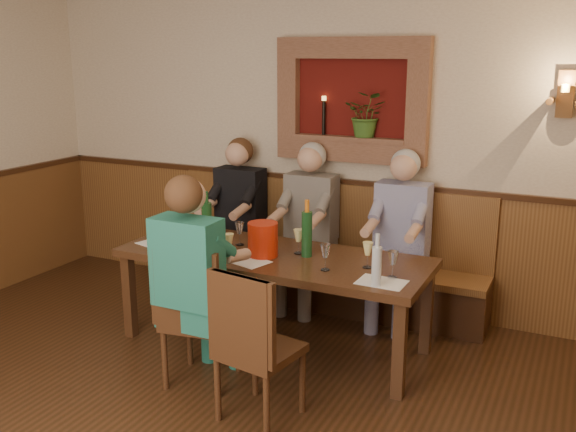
# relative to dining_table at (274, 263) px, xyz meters

# --- Properties ---
(room_shell) EXTENTS (6.04, 6.04, 2.82)m
(room_shell) POSITION_rel_dining_table_xyz_m (0.00, -1.85, 1.21)
(room_shell) COLOR #C3AF94
(room_shell) RESTS_ON ground
(wainscoting) EXTENTS (6.02, 6.02, 1.15)m
(wainscoting) POSITION_rel_dining_table_xyz_m (0.00, -1.85, -0.09)
(wainscoting) COLOR brown
(wainscoting) RESTS_ON ground
(wall_niche) EXTENTS (1.36, 0.30, 1.06)m
(wall_niche) POSITION_rel_dining_table_xyz_m (0.24, 1.09, 1.13)
(wall_niche) COLOR #520F0B
(wall_niche) RESTS_ON ground
(wall_sconce) EXTENTS (0.25, 0.20, 0.35)m
(wall_sconce) POSITION_rel_dining_table_xyz_m (1.90, 1.08, 1.27)
(wall_sconce) COLOR brown
(wall_sconce) RESTS_ON ground
(dining_table) EXTENTS (2.40, 0.90, 0.75)m
(dining_table) POSITION_rel_dining_table_xyz_m (0.00, 0.00, 0.00)
(dining_table) COLOR #391B11
(dining_table) RESTS_ON ground
(bench) EXTENTS (3.00, 0.45, 1.11)m
(bench) POSITION_rel_dining_table_xyz_m (0.00, 0.94, -0.35)
(bench) COLOR #381E0F
(bench) RESTS_ON ground
(chair_near_left) EXTENTS (0.51, 0.51, 1.02)m
(chair_near_left) POSITION_rel_dining_table_xyz_m (-0.19, -0.76, -0.38)
(chair_near_left) COLOR #391B11
(chair_near_left) RESTS_ON ground
(chair_near_right) EXTENTS (0.51, 0.51, 1.01)m
(chair_near_right) POSITION_rel_dining_table_xyz_m (0.39, -0.99, -0.38)
(chair_near_right) COLOR #391B11
(chair_near_right) RESTS_ON ground
(person_bench_left) EXTENTS (0.45, 0.55, 1.49)m
(person_bench_left) POSITION_rel_dining_table_xyz_m (-0.82, 0.84, -0.06)
(person_bench_left) COLOR black
(person_bench_left) RESTS_ON ground
(person_bench_mid) EXTENTS (0.45, 0.55, 1.49)m
(person_bench_mid) POSITION_rel_dining_table_xyz_m (-0.09, 0.84, -0.05)
(person_bench_mid) COLOR #5F5A57
(person_bench_mid) RESTS_ON ground
(person_bench_right) EXTENTS (0.45, 0.55, 1.48)m
(person_bench_right) POSITION_rel_dining_table_xyz_m (0.75, 0.84, -0.06)
(person_bench_right) COLOR navy
(person_bench_right) RESTS_ON ground
(person_chair_front) EXTENTS (0.45, 0.55, 1.50)m
(person_chair_front) POSITION_rel_dining_table_xyz_m (-0.19, -0.78, -0.05)
(person_chair_front) COLOR #1C6162
(person_chair_front) RESTS_ON ground
(spittoon_bucket) EXTENTS (0.24, 0.24, 0.26)m
(spittoon_bucket) POSITION_rel_dining_table_xyz_m (-0.05, -0.08, 0.20)
(spittoon_bucket) COLOR red
(spittoon_bucket) RESTS_ON dining_table
(wine_bottle_green_a) EXTENTS (0.09, 0.09, 0.44)m
(wine_bottle_green_a) POSITION_rel_dining_table_xyz_m (0.25, 0.06, 0.26)
(wine_bottle_green_a) COLOR #19471E
(wine_bottle_green_a) RESTS_ON dining_table
(wine_bottle_green_b) EXTENTS (0.11, 0.11, 0.43)m
(wine_bottle_green_b) POSITION_rel_dining_table_xyz_m (-0.60, 0.01, 0.26)
(wine_bottle_green_b) COLOR #19471E
(wine_bottle_green_b) RESTS_ON dining_table
(water_bottle) EXTENTS (0.08, 0.08, 0.36)m
(water_bottle) POSITION_rel_dining_table_xyz_m (0.93, -0.33, 0.22)
(water_bottle) COLOR silver
(water_bottle) RESTS_ON dining_table
(tasting_sheet_a) EXTENTS (0.29, 0.24, 0.00)m
(tasting_sheet_a) POSITION_rel_dining_table_xyz_m (-1.00, -0.18, 0.08)
(tasting_sheet_a) COLOR white
(tasting_sheet_a) RESTS_ON dining_table
(tasting_sheet_b) EXTENTS (0.37, 0.30, 0.00)m
(tasting_sheet_b) POSITION_rel_dining_table_xyz_m (-0.09, -0.24, 0.08)
(tasting_sheet_b) COLOR white
(tasting_sheet_b) RESTS_ON dining_table
(tasting_sheet_c) EXTENTS (0.33, 0.24, 0.00)m
(tasting_sheet_c) POSITION_rel_dining_table_xyz_m (0.94, -0.25, 0.08)
(tasting_sheet_c) COLOR white
(tasting_sheet_c) RESTS_ON dining_table
(tasting_sheet_d) EXTENTS (0.38, 0.32, 0.00)m
(tasting_sheet_d) POSITION_rel_dining_table_xyz_m (-0.43, -0.28, 0.08)
(tasting_sheet_d) COLOR white
(tasting_sheet_d) RESTS_ON dining_table
(wine_glass_0) EXTENTS (0.08, 0.08, 0.19)m
(wine_glass_0) POSITION_rel_dining_table_xyz_m (-0.25, -0.24, 0.17)
(wine_glass_0) COLOR #FFF698
(wine_glass_0) RESTS_ON dining_table
(wine_glass_1) EXTENTS (0.08, 0.08, 0.19)m
(wine_glass_1) POSITION_rel_dining_table_xyz_m (-0.56, -0.24, 0.17)
(wine_glass_1) COLOR #FFF698
(wine_glass_1) RESTS_ON dining_table
(wine_glass_2) EXTENTS (0.08, 0.08, 0.19)m
(wine_glass_2) POSITION_rel_dining_table_xyz_m (-0.78, 0.08, 0.17)
(wine_glass_2) COLOR white
(wine_glass_2) RESTS_ON dining_table
(wine_glass_3) EXTENTS (0.08, 0.08, 0.19)m
(wine_glass_3) POSITION_rel_dining_table_xyz_m (0.98, -0.13, 0.17)
(wine_glass_3) COLOR white
(wine_glass_3) RESTS_ON dining_table
(wine_glass_4) EXTENTS (0.08, 0.08, 0.19)m
(wine_glass_4) POSITION_rel_dining_table_xyz_m (-0.89, -0.18, 0.17)
(wine_glass_4) COLOR #FFF698
(wine_glass_4) RESTS_ON dining_table
(wine_glass_5) EXTENTS (0.08, 0.08, 0.19)m
(wine_glass_5) POSITION_rel_dining_table_xyz_m (0.50, -0.18, 0.17)
(wine_glass_5) COLOR white
(wine_glass_5) RESTS_ON dining_table
(wine_glass_6) EXTENTS (0.08, 0.08, 0.19)m
(wine_glass_6) POSITION_rel_dining_table_xyz_m (-0.35, 0.09, 0.17)
(wine_glass_6) COLOR white
(wine_glass_6) RESTS_ON dining_table
(wine_glass_7) EXTENTS (0.08, 0.08, 0.19)m
(wine_glass_7) POSITION_rel_dining_table_xyz_m (-0.01, -0.12, 0.17)
(wine_glass_7) COLOR #FFF698
(wine_glass_7) RESTS_ON dining_table
(wine_glass_8) EXTENTS (0.08, 0.08, 0.19)m
(wine_glass_8) POSITION_rel_dining_table_xyz_m (0.76, 0.00, 0.17)
(wine_glass_8) COLOR #FFF698
(wine_glass_8) RESTS_ON dining_table
(wine_glass_9) EXTENTS (0.08, 0.08, 0.19)m
(wine_glass_9) POSITION_rel_dining_table_xyz_m (0.17, 0.09, 0.17)
(wine_glass_9) COLOR #FFF698
(wine_glass_9) RESTS_ON dining_table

